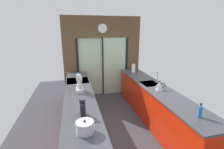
{
  "coord_description": "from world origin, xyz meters",
  "views": [
    {
      "loc": [
        -0.98,
        -3.07,
        2.25
      ],
      "look_at": [
        -0.03,
        0.88,
        1.13
      ],
      "focal_mm": 25.92,
      "sensor_mm": 36.0,
      "label": 1
    }
  ],
  "objects_px": {
    "knife_block": "(83,109)",
    "paper_towel_roll": "(133,68)",
    "soap_bottle": "(200,111)",
    "stand_mixer": "(80,85)",
    "kettle": "(160,86)",
    "oven_range": "(79,96)",
    "mixing_bowl": "(78,75)",
    "stock_pot": "(85,127)"
  },
  "relations": [
    {
      "from": "oven_range",
      "to": "stock_pot",
      "type": "distance_m",
      "value": 2.45
    },
    {
      "from": "mixing_bowl",
      "to": "stand_mixer",
      "type": "distance_m",
      "value": 1.32
    },
    {
      "from": "oven_range",
      "to": "soap_bottle",
      "type": "bearing_deg",
      "value": -53.37
    },
    {
      "from": "mixing_bowl",
      "to": "stock_pot",
      "type": "distance_m",
      "value": 2.84
    },
    {
      "from": "mixing_bowl",
      "to": "paper_towel_roll",
      "type": "relative_size",
      "value": 0.63
    },
    {
      "from": "mixing_bowl",
      "to": "kettle",
      "type": "xyz_separation_m",
      "value": [
        1.78,
        -1.63,
        0.07
      ]
    },
    {
      "from": "mixing_bowl",
      "to": "kettle",
      "type": "height_order",
      "value": "kettle"
    },
    {
      "from": "knife_block",
      "to": "soap_bottle",
      "type": "bearing_deg",
      "value": -15.18
    },
    {
      "from": "knife_block",
      "to": "soap_bottle",
      "type": "relative_size",
      "value": 1.22
    },
    {
      "from": "mixing_bowl",
      "to": "kettle",
      "type": "bearing_deg",
      "value": -42.41
    },
    {
      "from": "kettle",
      "to": "paper_towel_roll",
      "type": "bearing_deg",
      "value": 90.08
    },
    {
      "from": "stock_pot",
      "to": "kettle",
      "type": "bearing_deg",
      "value": 34.17
    },
    {
      "from": "stock_pot",
      "to": "soap_bottle",
      "type": "bearing_deg",
      "value": -0.91
    },
    {
      "from": "knife_block",
      "to": "kettle",
      "type": "height_order",
      "value": "knife_block"
    },
    {
      "from": "oven_range",
      "to": "knife_block",
      "type": "bearing_deg",
      "value": -89.46
    },
    {
      "from": "oven_range",
      "to": "knife_block",
      "type": "relative_size",
      "value": 3.21
    },
    {
      "from": "mixing_bowl",
      "to": "knife_block",
      "type": "bearing_deg",
      "value": -90.0
    },
    {
      "from": "oven_range",
      "to": "kettle",
      "type": "bearing_deg",
      "value": -33.25
    },
    {
      "from": "oven_range",
      "to": "soap_bottle",
      "type": "distance_m",
      "value": 3.07
    },
    {
      "from": "kettle",
      "to": "paper_towel_roll",
      "type": "relative_size",
      "value": 0.9
    },
    {
      "from": "mixing_bowl",
      "to": "stock_pot",
      "type": "height_order",
      "value": "stock_pot"
    },
    {
      "from": "knife_block",
      "to": "soap_bottle",
      "type": "xyz_separation_m",
      "value": [
        1.78,
        -0.48,
        -0.01
      ]
    },
    {
      "from": "mixing_bowl",
      "to": "stand_mixer",
      "type": "height_order",
      "value": "stand_mixer"
    },
    {
      "from": "paper_towel_roll",
      "to": "stock_pot",
      "type": "bearing_deg",
      "value": -121.7
    },
    {
      "from": "stock_pot",
      "to": "paper_towel_roll",
      "type": "xyz_separation_m",
      "value": [
        1.78,
        2.88,
        0.05
      ]
    },
    {
      "from": "stand_mixer",
      "to": "stock_pot",
      "type": "xyz_separation_m",
      "value": [
        -0.0,
        -1.52,
        -0.08
      ]
    },
    {
      "from": "soap_bottle",
      "to": "paper_towel_roll",
      "type": "bearing_deg",
      "value": 90.0
    },
    {
      "from": "oven_range",
      "to": "paper_towel_roll",
      "type": "xyz_separation_m",
      "value": [
        1.8,
        0.49,
        0.59
      ]
    },
    {
      "from": "knife_block",
      "to": "kettle",
      "type": "relative_size",
      "value": 1.11
    },
    {
      "from": "kettle",
      "to": "paper_towel_roll",
      "type": "distance_m",
      "value": 1.67
    },
    {
      "from": "paper_towel_roll",
      "to": "soap_bottle",
      "type": "bearing_deg",
      "value": -90.0
    },
    {
      "from": "knife_block",
      "to": "paper_towel_roll",
      "type": "height_order",
      "value": "paper_towel_roll"
    },
    {
      "from": "oven_range",
      "to": "kettle",
      "type": "height_order",
      "value": "kettle"
    },
    {
      "from": "soap_bottle",
      "to": "stock_pot",
      "type": "bearing_deg",
      "value": 179.09
    },
    {
      "from": "soap_bottle",
      "to": "stand_mixer",
      "type": "bearing_deg",
      "value": 138.96
    },
    {
      "from": "soap_bottle",
      "to": "paper_towel_roll",
      "type": "height_order",
      "value": "paper_towel_roll"
    },
    {
      "from": "oven_range",
      "to": "mixing_bowl",
      "type": "bearing_deg",
      "value": 87.64
    },
    {
      "from": "knife_block",
      "to": "paper_towel_roll",
      "type": "xyz_separation_m",
      "value": [
        1.78,
        2.43,
        0.02
      ]
    },
    {
      "from": "oven_range",
      "to": "soap_bottle",
      "type": "xyz_separation_m",
      "value": [
        1.8,
        -2.42,
        0.56
      ]
    },
    {
      "from": "mixing_bowl",
      "to": "stand_mixer",
      "type": "xyz_separation_m",
      "value": [
        0.0,
        -1.32,
        0.13
      ]
    },
    {
      "from": "paper_towel_roll",
      "to": "mixing_bowl",
      "type": "bearing_deg",
      "value": -178.59
    },
    {
      "from": "oven_range",
      "to": "stand_mixer",
      "type": "distance_m",
      "value": 1.07
    }
  ]
}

